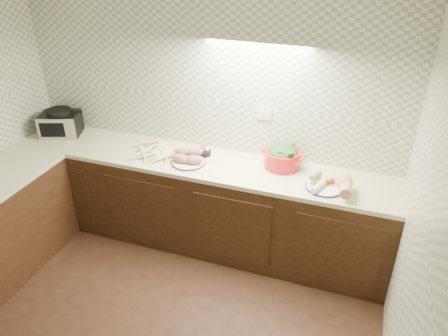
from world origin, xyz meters
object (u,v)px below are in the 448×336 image
(parsnip_pile, at_px, (152,150))
(dutch_oven, at_px, (282,156))
(veg_plate, at_px, (334,183))
(toaster_oven, at_px, (60,123))
(onion_bowl, at_px, (204,151))
(sweet_potato_plate, at_px, (188,157))

(parsnip_pile, height_order, dutch_oven, dutch_oven)
(veg_plate, bearing_deg, parsnip_pile, 177.98)
(toaster_oven, height_order, parsnip_pile, toaster_oven)
(parsnip_pile, height_order, onion_bowl, onion_bowl)
(toaster_oven, relative_size, veg_plate, 1.16)
(onion_bowl, height_order, veg_plate, veg_plate)
(sweet_potato_plate, height_order, dutch_oven, dutch_oven)
(toaster_oven, distance_m, sweet_potato_plate, 1.46)
(onion_bowl, relative_size, veg_plate, 0.33)
(sweet_potato_plate, distance_m, dutch_oven, 0.83)
(sweet_potato_plate, relative_size, dutch_oven, 0.80)
(dutch_oven, height_order, veg_plate, dutch_oven)
(onion_bowl, bearing_deg, parsnip_pile, -163.39)
(sweet_potato_plate, bearing_deg, veg_plate, -0.77)
(parsnip_pile, height_order, sweet_potato_plate, sweet_potato_plate)
(veg_plate, bearing_deg, onion_bowl, 170.72)
(toaster_oven, bearing_deg, dutch_oven, -17.77)
(toaster_oven, relative_size, sweet_potato_plate, 1.44)
(onion_bowl, bearing_deg, veg_plate, -9.28)
(toaster_oven, bearing_deg, onion_bowl, -17.56)
(sweet_potato_plate, distance_m, onion_bowl, 0.20)
(toaster_oven, height_order, dutch_oven, toaster_oven)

